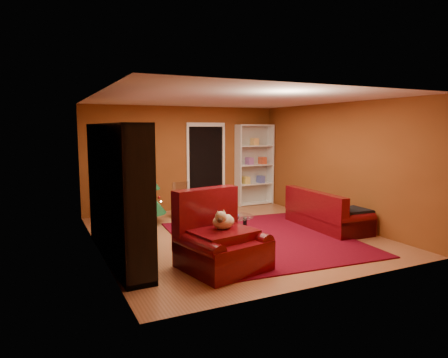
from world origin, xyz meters
name	(u,v)px	position (x,y,z in m)	size (l,w,h in m)	color
floor	(233,236)	(0.00, 0.00, -0.03)	(5.00, 5.50, 0.05)	#945634
ceiling	(233,98)	(0.00, 0.00, 2.62)	(5.00, 5.50, 0.05)	silver
wall_back	(183,158)	(0.00, 2.77, 1.30)	(5.00, 0.05, 2.60)	brown
wall_left	(95,175)	(-2.52, 0.00, 1.30)	(0.05, 5.50, 2.60)	brown
wall_right	(336,163)	(2.52, 0.00, 1.30)	(0.05, 5.50, 2.60)	brown
doorway	(206,167)	(0.60, 2.73, 1.05)	(1.06, 0.60, 2.16)	black
rug	(263,238)	(0.39, -0.49, 0.01)	(3.08, 3.59, 0.02)	#5C0413
media_unit	(117,192)	(-2.27, -0.45, 1.07)	(0.43, 2.78, 2.13)	black
christmas_tree	(142,183)	(-1.35, 1.69, 0.90)	(1.04, 1.04, 1.86)	#0C3419
gift_box_green	(177,211)	(-0.46, 1.97, 0.13)	(0.26, 0.26, 0.26)	#1F682F
gift_box_red	(143,213)	(-1.20, 2.23, 0.11)	(0.21, 0.21, 0.21)	maroon
white_bookshelf	(254,165)	(1.95, 2.57, 1.08)	(1.02, 0.37, 2.21)	white
armchair	(223,238)	(-0.98, -1.61, 0.47)	(1.19, 1.19, 0.93)	#49060B
dog	(223,222)	(-0.94, -1.55, 0.69)	(0.40, 0.30, 0.30)	beige
sofa	(328,209)	(2.02, -0.36, 0.41)	(1.89, 0.85, 0.81)	#49060B
coffee_table	(234,225)	(0.01, -0.03, 0.20)	(0.75, 0.75, 0.47)	gray
acrylic_chair	(185,204)	(-0.46, 1.45, 0.39)	(0.40, 0.44, 0.79)	#66605B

